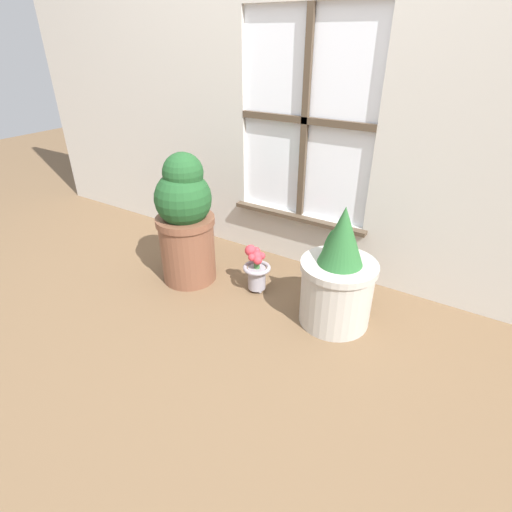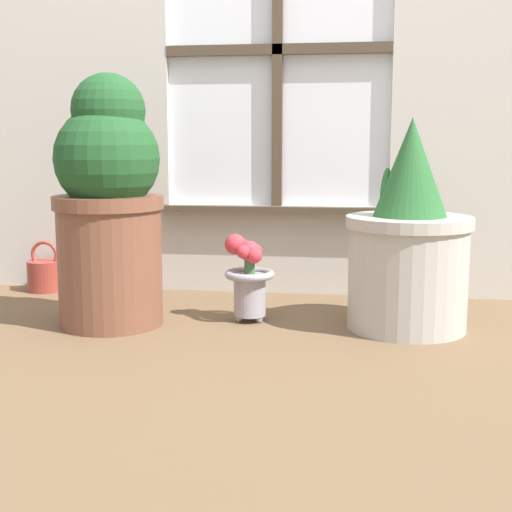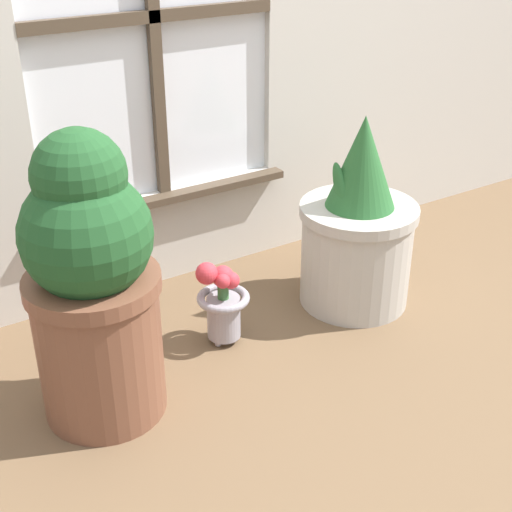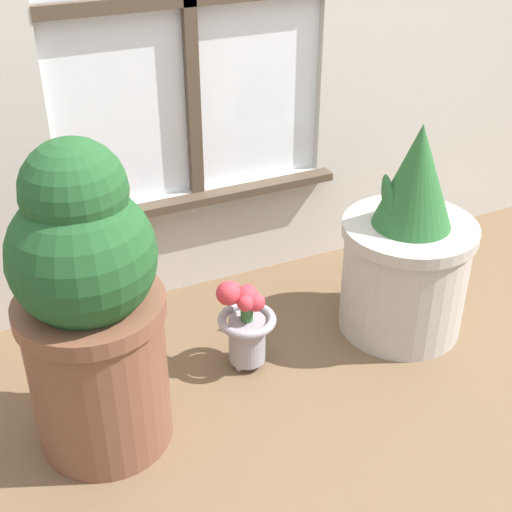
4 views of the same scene
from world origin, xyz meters
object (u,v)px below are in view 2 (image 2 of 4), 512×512
at_px(potted_plant_right, 408,245).
at_px(flower_vase, 248,276).
at_px(watering_can, 46,274).
at_px(potted_plant_left, 109,202).

xyz_separation_m(potted_plant_right, flower_vase, (-0.47, 0.02, -0.11)).
distance_m(flower_vase, watering_can, 0.88).
height_order(flower_vase, watering_can, flower_vase).
bearing_deg(potted_plant_left, potted_plant_right, 4.89).
bearing_deg(potted_plant_right, flower_vase, 177.37).
bearing_deg(potted_plant_left, watering_can, 133.29).
bearing_deg(flower_vase, potted_plant_right, -2.63).
distance_m(potted_plant_right, flower_vase, 0.49).
relative_size(potted_plant_left, potted_plant_right, 1.21).
relative_size(flower_vase, watering_can, 1.15).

